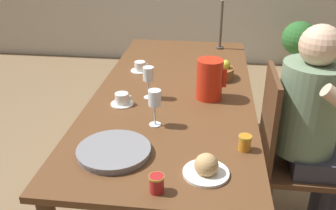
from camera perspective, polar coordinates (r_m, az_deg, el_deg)
name	(u,v)px	position (r m, az deg, el deg)	size (l,w,h in m)	color
ground_plane	(174,189)	(2.56, 0.86, -12.66)	(20.00, 20.00, 0.00)	#7F6647
dining_table	(174,104)	(2.21, 0.97, 0.23)	(0.89, 2.01, 0.72)	brown
chair_person_side	(288,154)	(2.07, 17.87, -7.16)	(0.42, 0.42, 0.95)	#51331E
person_seated	(314,122)	(1.98, 21.32, -2.46)	(0.39, 0.41, 1.20)	#33333D
red_pitcher	(210,79)	(2.05, 6.35, 3.94)	(0.17, 0.14, 0.22)	red
wine_glass_water	(148,75)	(2.03, -3.00, 4.51)	(0.06, 0.06, 0.18)	white
wine_glass_juice	(155,100)	(1.75, -2.04, 0.74)	(0.06, 0.06, 0.18)	white
teacup_near_person	(122,100)	(2.01, -7.03, 0.79)	(0.12, 0.12, 0.06)	white
teacup_across	(140,67)	(2.46, -4.27, 5.77)	(0.12, 0.12, 0.06)	white
serving_tray	(114,151)	(1.60, -8.25, -6.96)	(0.31, 0.31, 0.03)	gray
bread_plate	(206,168)	(1.46, 5.84, -9.48)	(0.18, 0.18, 0.09)	white
jam_jar_amber	(245,142)	(1.63, 11.63, -5.57)	(0.06, 0.06, 0.07)	#C67A1E
jam_jar_red	(157,183)	(1.37, -1.73, -11.79)	(0.06, 0.06, 0.07)	#A81E1E
fruit_bowl	(217,71)	(2.36, 7.53, 5.19)	(0.20, 0.20, 0.12)	brown
candlestick_tall	(221,27)	(2.91, 8.07, 11.70)	(0.06, 0.06, 0.41)	#4C4238
potted_plant	(298,44)	(4.39, 19.21, 8.76)	(0.37, 0.37, 0.65)	beige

